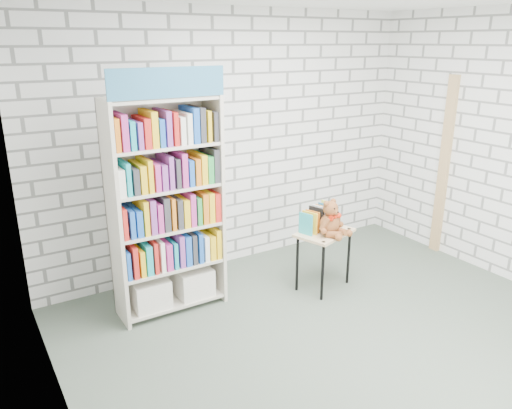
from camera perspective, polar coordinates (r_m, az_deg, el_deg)
ground at (r=4.53m, az=10.69°, el=-15.05°), size 4.50×4.50×0.00m
room_shell at (r=3.86m, az=12.25°, el=7.74°), size 4.52×4.02×2.81m
bookshelf at (r=4.60m, az=-10.19°, el=-0.16°), size 1.01×0.39×2.26m
display_table at (r=5.14m, az=7.80°, el=-3.97°), size 0.66×0.55×0.62m
table_books at (r=5.11m, az=7.04°, el=-1.59°), size 0.43×0.29×0.24m
teddy_bear at (r=4.99m, az=8.63°, el=-1.87°), size 0.33×0.32×0.36m
door_trim at (r=6.26m, az=20.68°, el=4.05°), size 0.05×0.12×2.10m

